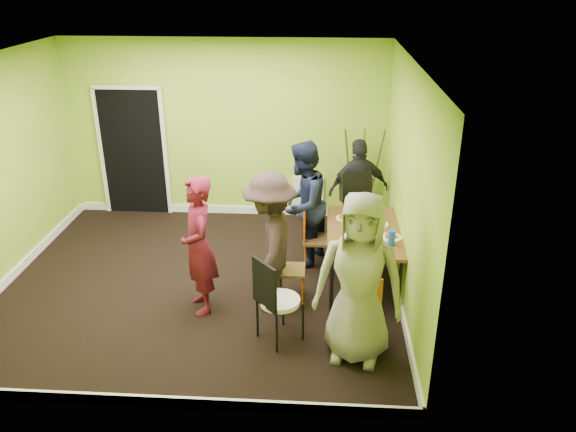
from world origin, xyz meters
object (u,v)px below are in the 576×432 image
chair_left_near (284,264)px  person_left_near (270,243)px  chair_front_end (363,307)px  orange_bottle (357,222)px  chair_bentwood (274,297)px  person_front_end (359,279)px  person_left_far (302,205)px  dining_table (363,234)px  person_back_end (358,190)px  thermos (360,224)px  chair_left_far (312,233)px  blue_bottle (391,238)px  easel (362,177)px  chair_back_end (357,194)px  person_standing (199,246)px

chair_left_near → person_left_near: (-0.15, -0.18, 0.36)m
chair_front_end → orange_bottle: size_ratio=10.79×
chair_bentwood → person_front_end: 0.95m
person_left_far → person_left_near: size_ratio=1.02×
dining_table → person_back_end: size_ratio=0.98×
person_back_end → chair_bentwood: bearing=53.0°
thermos → chair_left_far: bearing=146.2°
blue_bottle → person_left_far: size_ratio=0.11×
easel → blue_bottle: easel is taller
thermos → person_back_end: bearing=87.7°
blue_bottle → chair_left_far: bearing=141.3°
chair_bentwood → orange_bottle: 1.73m
blue_bottle → person_front_end: person_front_end is taller
thermos → chair_back_end: bearing=89.1°
chair_bentwood → thermos: bearing=101.8°
chair_back_end → person_left_far: 1.00m
thermos → blue_bottle: bearing=-45.6°
chair_left_far → person_back_end: bearing=147.3°
easel → thermos: 1.93m
easel → person_standing: person_standing is taller
chair_front_end → person_front_end: bearing=-119.2°
chair_left_far → blue_bottle: 1.25m
person_back_end → person_left_far: bearing=30.3°
thermos → person_left_near: 1.21m
blue_bottle → person_standing: bearing=-171.7°
chair_left_far → person_left_far: size_ratio=0.53×
orange_bottle → person_standing: person_standing is taller
chair_bentwood → person_left_far: (0.22, 1.79, 0.30)m
blue_bottle → person_standing: size_ratio=0.11×
chair_left_near → chair_front_end: (0.88, -0.89, 0.01)m
thermos → person_back_end: person_back_end is taller
chair_front_end → dining_table: bearing=80.2°
chair_back_end → chair_left_far: bearing=32.4°
chair_front_end → person_back_end: 2.65m
blue_bottle → chair_front_end: bearing=-111.6°
person_left_near → person_back_end: person_left_near is taller
chair_left_far → person_left_near: (-0.47, -0.98, 0.34)m
easel → blue_bottle: size_ratio=8.27×
orange_bottle → thermos: bearing=-82.4°
chair_front_end → chair_left_far: bearing=102.1°
person_left_near → chair_back_end: bearing=152.9°
chair_bentwood → blue_bottle: size_ratio=5.38×
easel → chair_back_end: bearing=-99.2°
thermos → person_standing: size_ratio=0.13×
person_left_near → blue_bottle: bearing=103.3°
blue_bottle → dining_table: bearing=127.2°
chair_bentwood → thermos: 1.61m
chair_front_end → chair_bentwood: bearing=171.9°
person_front_end → chair_left_far: bearing=116.4°
chair_left_far → chair_left_near: (-0.31, -0.80, -0.03)m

